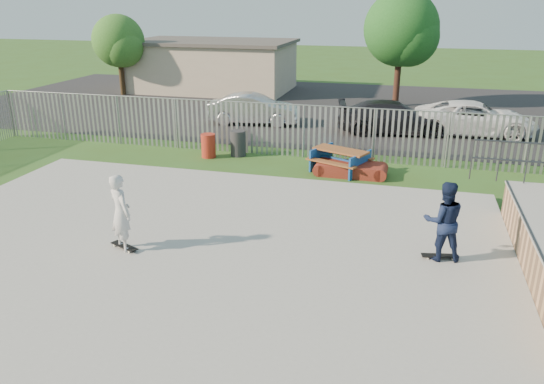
% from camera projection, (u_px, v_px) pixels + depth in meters
% --- Properties ---
extents(ground, '(120.00, 120.00, 0.00)m').
position_uv_depth(ground, '(183.00, 258.00, 12.38)').
color(ground, '#34551D').
rests_on(ground, ground).
extents(concrete_slab, '(15.00, 12.00, 0.15)m').
position_uv_depth(concrete_slab, '(183.00, 256.00, 12.35)').
color(concrete_slab, '#9C9C97').
rests_on(concrete_slab, ground).
extents(fence, '(26.04, 16.02, 2.00)m').
position_uv_depth(fence, '(274.00, 165.00, 15.96)').
color(fence, gray).
rests_on(fence, ground).
extents(picnic_table, '(2.34, 2.16, 0.80)m').
position_uv_depth(picnic_table, '(340.00, 160.00, 18.48)').
color(picnic_table, brown).
rests_on(picnic_table, ground).
extents(funbox, '(2.07, 1.05, 0.41)m').
position_uv_depth(funbox, '(351.00, 169.00, 18.16)').
color(funbox, maroon).
rests_on(funbox, ground).
extents(trash_bin_red, '(0.54, 0.54, 0.90)m').
position_uv_depth(trash_bin_red, '(208.00, 146.00, 20.13)').
color(trash_bin_red, '#A12818').
rests_on(trash_bin_red, ground).
extents(trash_bin_grey, '(0.59, 0.59, 0.98)m').
position_uv_depth(trash_bin_grey, '(238.00, 143.00, 20.32)').
color(trash_bin_grey, '#2A292C').
rests_on(trash_bin_grey, ground).
extents(parking_lot, '(40.00, 18.00, 0.02)m').
position_uv_depth(parking_lot, '(322.00, 107.00, 29.62)').
color(parking_lot, black).
rests_on(parking_lot, ground).
extents(car_silver, '(4.49, 2.02, 1.43)m').
position_uv_depth(car_silver, '(254.00, 109.00, 25.38)').
color(car_silver, '#BBBCC0').
rests_on(car_silver, parking_lot).
extents(car_dark, '(5.20, 2.82, 1.43)m').
position_uv_depth(car_dark, '(393.00, 117.00, 23.62)').
color(car_dark, black).
rests_on(car_dark, parking_lot).
extents(car_white, '(5.27, 2.54, 1.45)m').
position_uv_depth(car_white, '(475.00, 118.00, 23.39)').
color(car_white, white).
rests_on(car_white, parking_lot).
extents(building, '(10.40, 6.40, 3.20)m').
position_uv_depth(building, '(212.00, 65.00, 34.63)').
color(building, '#BCAA90').
rests_on(building, ground).
extents(tree_left, '(3.16, 3.16, 4.87)m').
position_uv_depth(tree_left, '(118.00, 41.00, 32.32)').
color(tree_left, '#3A2A17').
rests_on(tree_left, ground).
extents(tree_mid, '(4.02, 4.02, 6.21)m').
position_uv_depth(tree_mid, '(401.00, 29.00, 28.52)').
color(tree_mid, '#3B2117').
rests_on(tree_mid, ground).
extents(skateboard_a, '(0.82, 0.35, 0.08)m').
position_uv_depth(skateboard_a, '(439.00, 257.00, 12.05)').
color(skateboard_a, black).
rests_on(skateboard_a, concrete_slab).
extents(skateboard_b, '(0.81, 0.50, 0.08)m').
position_uv_depth(skateboard_b, '(124.00, 247.00, 12.52)').
color(skateboard_b, black).
rests_on(skateboard_b, concrete_slab).
extents(skater_navy, '(1.01, 0.86, 1.84)m').
position_uv_depth(skater_navy, '(444.00, 221.00, 11.75)').
color(skater_navy, '#121C3B').
rests_on(skater_navy, concrete_slab).
extents(skater_white, '(0.80, 0.74, 1.84)m').
position_uv_depth(skater_white, '(121.00, 212.00, 12.22)').
color(skater_white, silver).
rests_on(skater_white, concrete_slab).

